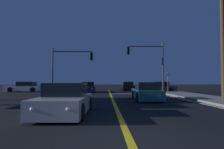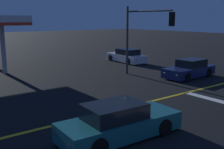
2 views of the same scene
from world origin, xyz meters
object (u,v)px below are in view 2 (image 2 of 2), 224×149
Objects in this scene: car_side_waiting_navy at (190,69)px; car_parked_curb_teal at (119,122)px; traffic_signal_far_left at (143,29)px; car_distant_tail_white at (126,56)px.

car_side_waiting_navy is 0.93× the size of car_parked_curb_teal.
traffic_signal_far_left is (-2.05, -2.92, 2.97)m from car_side_waiting_navy.
car_side_waiting_navy is 0.94× the size of car_distant_tail_white.
traffic_signal_far_left is (6.41, -3.81, 2.97)m from car_distant_tail_white.
car_parked_curb_teal is 18.12m from car_distant_tail_white.
car_side_waiting_navy is 0.85× the size of traffic_signal_far_left.
car_distant_tail_white is 0.90× the size of traffic_signal_far_left.
car_side_waiting_navy is at bearing 118.17° from car_parked_curb_teal.
car_side_waiting_navy and car_distant_tail_white have the same top height.
car_parked_curb_teal is at bearing -129.13° from car_distant_tail_white.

